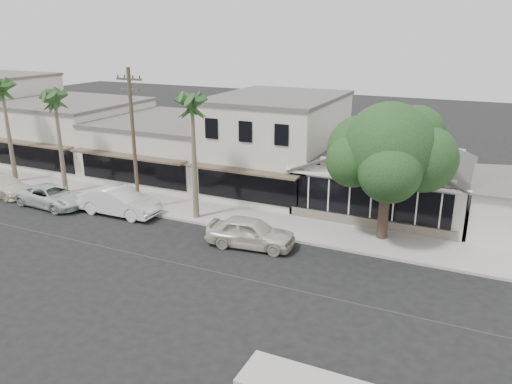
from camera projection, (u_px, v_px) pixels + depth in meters
The scene contains 15 objects.
ground at pixel (224, 274), 23.75m from camera, with size 140.00×140.00×0.00m, color black.
sidewalk_north at pixel (166, 205), 32.76m from camera, with size 90.00×3.50×0.15m, color #9E9991.
corner_shop at pixel (386, 169), 31.65m from camera, with size 10.40×8.60×5.10m.
row_building_near at pixel (277, 145), 35.56m from camera, with size 8.00×10.00×6.50m, color silver.
row_building_midnear at pixel (172, 148), 39.55m from camera, with size 10.00×10.00×4.20m, color silver.
row_building_midfar at pixel (72, 132), 43.66m from camera, with size 11.00×10.00×5.00m, color silver.
utility_pole at pixel (133, 138), 30.36m from camera, with size 1.80×0.24×9.00m.
car_0 at pixel (251, 232), 26.52m from camera, with size 1.92×4.76×1.62m, color beige.
car_1 at pixel (119, 201), 31.12m from camera, with size 1.84×5.28×1.74m, color white.
car_2 at pixel (52, 196), 32.62m from camera, with size 2.32×5.04×1.40m, color silver.
car_3 at pixel (3, 185), 34.90m from camera, with size 1.97×4.85×1.41m, color silver.
shade_tree at pixel (388, 151), 26.24m from camera, with size 6.85×6.20×7.61m.
palm_east at pixel (192, 106), 28.44m from camera, with size 3.14×3.14×8.10m.
palm_mid at pixel (55, 100), 33.21m from camera, with size 2.86×2.86×7.72m.
palm_west at pixel (2, 89), 35.68m from camera, with size 3.23×3.23×8.14m.
Camera 1 is at (10.45, -18.69, 11.10)m, focal length 35.00 mm.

